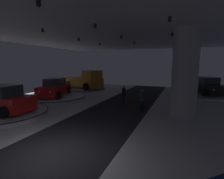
# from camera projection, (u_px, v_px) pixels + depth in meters

# --- Properties ---
(ground) EXTENTS (24.00, 44.00, 0.06)m
(ground) POSITION_uv_depth(u_px,v_px,m) (51.00, 157.00, 6.48)
(ground) COLOR silver
(column_right) EXTENTS (1.55, 1.55, 5.50)m
(column_right) POSITION_uv_depth(u_px,v_px,m) (185.00, 74.00, 10.91)
(column_right) COLOR #ADADB2
(column_right) RESTS_ON ground
(display_platform_mid_left) EXTENTS (5.59, 5.59, 0.31)m
(display_platform_mid_left) POSITION_uv_depth(u_px,v_px,m) (2.00, 114.00, 11.40)
(display_platform_mid_left) COLOR #B7B7BC
(display_platform_mid_left) RESTS_ON ground
(display_car_mid_left) EXTENTS (4.26, 2.25, 1.71)m
(display_car_mid_left) POSITION_uv_depth(u_px,v_px,m) (1.00, 100.00, 11.26)
(display_car_mid_left) COLOR red
(display_car_mid_left) RESTS_ON display_platform_mid_left
(display_platform_deep_left) EXTENTS (5.68, 5.68, 0.23)m
(display_platform_deep_left) POSITION_uv_depth(u_px,v_px,m) (84.00, 89.00, 23.12)
(display_platform_deep_left) COLOR #B7B7BC
(display_platform_deep_left) RESTS_ON ground
(pickup_truck_deep_left) EXTENTS (5.70, 4.07, 2.30)m
(pickup_truck_deep_left) POSITION_uv_depth(u_px,v_px,m) (85.00, 81.00, 22.75)
(pickup_truck_deep_left) COLOR #B77519
(pickup_truck_deep_left) RESTS_ON display_platform_deep_left
(display_platform_deep_right) EXTENTS (5.12, 5.12, 0.32)m
(display_platform_deep_right) POSITION_uv_depth(u_px,v_px,m) (207.00, 95.00, 18.13)
(display_platform_deep_right) COLOR silver
(display_platform_deep_right) RESTS_ON ground
(display_car_deep_right) EXTENTS (3.28, 4.56, 1.71)m
(display_car_deep_right) POSITION_uv_depth(u_px,v_px,m) (208.00, 86.00, 18.03)
(display_car_deep_right) COLOR black
(display_car_deep_right) RESTS_ON display_platform_deep_right
(display_platform_far_left) EXTENTS (5.86, 5.86, 0.29)m
(display_platform_far_left) POSITION_uv_depth(u_px,v_px,m) (55.00, 97.00, 17.07)
(display_platform_far_left) COLOR silver
(display_platform_far_left) RESTS_ON ground
(display_car_far_left) EXTENTS (3.18, 4.55, 1.71)m
(display_car_far_left) POSITION_uv_depth(u_px,v_px,m) (54.00, 88.00, 16.98)
(display_car_far_left) COLOR red
(display_car_far_left) RESTS_ON display_platform_far_left
(visitor_walking_near) EXTENTS (0.32, 0.32, 1.59)m
(visitor_walking_near) POSITION_uv_depth(u_px,v_px,m) (142.00, 99.00, 12.54)
(visitor_walking_near) COLOR black
(visitor_walking_near) RESTS_ON ground
(visitor_walking_far) EXTENTS (0.32, 0.32, 1.59)m
(visitor_walking_far) POSITION_uv_depth(u_px,v_px,m) (124.00, 94.00, 14.64)
(visitor_walking_far) COLOR black
(visitor_walking_far) RESTS_ON ground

